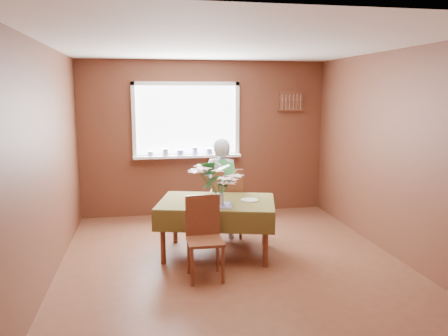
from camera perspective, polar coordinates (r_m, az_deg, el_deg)
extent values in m
plane|color=brown|center=(5.28, 1.12, -12.32)|extent=(4.50, 4.50, 0.00)
plane|color=white|center=(4.92, 1.22, 15.77)|extent=(4.50, 4.50, 0.00)
plane|color=brown|center=(7.15, -2.51, 3.88)|extent=(4.00, 0.00, 4.00)
plane|color=brown|center=(2.83, 10.52, -5.57)|extent=(4.00, 0.00, 4.00)
plane|color=brown|center=(4.95, -22.14, 0.48)|extent=(0.00, 4.50, 4.50)
plane|color=brown|center=(5.70, 21.28, 1.68)|extent=(0.00, 4.50, 4.50)
cube|color=white|center=(7.07, -4.93, 6.23)|extent=(1.60, 0.01, 1.10)
cube|color=white|center=(7.04, -4.99, 10.93)|extent=(1.72, 0.06, 0.06)
cube|color=white|center=(7.12, -4.85, 1.55)|extent=(1.72, 0.06, 0.06)
cube|color=white|center=(7.02, -11.71, 6.03)|extent=(0.06, 0.06, 1.22)
cube|color=white|center=(7.19, 1.72, 6.31)|extent=(0.06, 0.06, 1.22)
cube|color=white|center=(7.05, -4.79, 1.55)|extent=(1.72, 0.20, 0.04)
cylinder|color=white|center=(6.98, -9.58, 1.87)|extent=(0.09, 0.09, 0.08)
cylinder|color=white|center=(6.99, -7.66, 2.08)|extent=(0.11, 0.11, 0.12)
cylinder|color=white|center=(7.01, -5.74, 2.04)|extent=(0.12, 0.12, 0.09)
cylinder|color=white|center=(7.03, -3.83, 2.23)|extent=(0.10, 0.10, 0.13)
cylinder|color=white|center=(7.06, -1.94, 2.19)|extent=(0.11, 0.11, 0.10)
cylinder|color=white|center=(7.10, -0.06, 2.14)|extent=(0.09, 0.09, 0.08)
cube|color=brown|center=(7.43, 8.76, 8.64)|extent=(0.40, 0.03, 0.30)
cube|color=brown|center=(7.41, 8.83, 9.79)|extent=(0.44, 0.04, 0.03)
cube|color=brown|center=(7.42, 8.77, 7.48)|extent=(0.44, 0.04, 0.03)
cylinder|color=brown|center=(5.21, -7.99, -9.03)|extent=(0.06, 0.06, 0.63)
cylinder|color=brown|center=(5.10, 5.45, -9.43)|extent=(0.06, 0.06, 0.63)
cylinder|color=brown|center=(5.91, -6.41, -6.70)|extent=(0.06, 0.06, 0.63)
cylinder|color=brown|center=(5.81, 5.35, -6.98)|extent=(0.06, 0.06, 0.63)
cube|color=brown|center=(5.38, -0.95, -4.61)|extent=(1.53, 1.21, 0.04)
cube|color=#493F1A|center=(5.37, -0.95, -4.35)|extent=(1.59, 1.28, 0.01)
cube|color=#493F1A|center=(4.96, -1.48, -7.15)|extent=(1.35, 0.38, 0.25)
cube|color=#493F1A|center=(5.86, -0.50, -4.45)|extent=(1.35, 0.38, 0.25)
cube|color=#493F1A|center=(5.52, -8.20, -5.47)|extent=(0.26, 0.92, 0.25)
cube|color=#493F1A|center=(5.39, 6.49, -5.81)|extent=(0.26, 0.92, 0.25)
cube|color=#516FE7|center=(5.16, -1.19, -4.86)|extent=(0.47, 0.39, 0.01)
cylinder|color=brown|center=(6.36, 2.08, -6.28)|extent=(0.04, 0.04, 0.45)
cylinder|color=brown|center=(6.36, -1.18, -6.28)|extent=(0.04, 0.04, 0.45)
cylinder|color=brown|center=(6.02, 2.19, -7.24)|extent=(0.04, 0.04, 0.45)
cylinder|color=brown|center=(6.02, -1.26, -7.24)|extent=(0.04, 0.04, 0.45)
cube|color=brown|center=(6.12, 0.46, -4.60)|extent=(0.49, 0.49, 0.03)
cube|color=brown|center=(5.87, 0.47, -2.57)|extent=(0.42, 0.11, 0.50)
cylinder|color=brown|center=(4.64, -4.18, -12.84)|extent=(0.04, 0.04, 0.41)
cylinder|color=brown|center=(4.69, -0.13, -12.58)|extent=(0.04, 0.04, 0.41)
cylinder|color=brown|center=(4.94, -4.65, -11.40)|extent=(0.04, 0.04, 0.41)
cylinder|color=brown|center=(4.99, -0.86, -11.18)|extent=(0.04, 0.04, 0.41)
cube|color=brown|center=(4.74, -2.48, -9.53)|extent=(0.38, 0.38, 0.03)
cube|color=brown|center=(4.83, -2.81, -6.14)|extent=(0.38, 0.03, 0.45)
imported|color=white|center=(5.99, -0.36, -2.67)|extent=(0.59, 0.49, 1.39)
cylinder|color=white|center=(5.17, -0.60, -4.06)|extent=(0.11, 0.11, 0.14)
cylinder|color=#33662D|center=(5.15, -0.60, -2.87)|extent=(0.07, 0.07, 0.10)
cylinder|color=white|center=(5.38, 3.36, -4.20)|extent=(0.25, 0.25, 0.01)
cube|color=silver|center=(5.15, 0.82, -4.81)|extent=(0.08, 0.20, 0.00)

